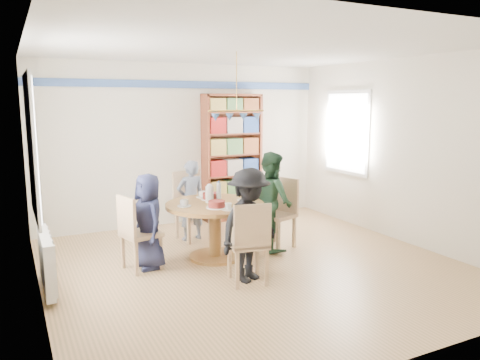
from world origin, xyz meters
TOP-DOWN VIEW (x-y plane):
  - ground at (0.00, 0.00)m, footprint 5.00×5.00m
  - room_shell at (-0.26, 0.87)m, footprint 5.00×5.00m
  - radiator at (-2.42, 0.30)m, footprint 0.12×1.00m
  - dining_table at (-0.32, 0.50)m, footprint 1.30×1.30m
  - chair_left at (-1.38, 0.51)m, footprint 0.51×0.51m
  - chair_right at (0.73, 0.57)m, footprint 0.56×0.56m
  - chair_far at (-0.29, 1.52)m, footprint 0.52×0.52m
  - chair_near at (-0.34, -0.52)m, footprint 0.50×0.50m
  - person_left at (-1.20, 0.54)m, footprint 0.45×0.63m
  - person_right at (0.56, 0.52)m, footprint 0.56×0.70m
  - person_far at (-0.31, 1.45)m, footprint 0.47×0.33m
  - person_near at (-0.28, -0.40)m, footprint 0.98×0.78m
  - bookshelf at (0.81, 2.34)m, footprint 1.05×0.31m
  - tableware at (-0.34, 0.53)m, footprint 1.03×1.03m

SIDE VIEW (x-z plane):
  - ground at x=0.00m, z-range 0.00..0.00m
  - radiator at x=-2.42m, z-range 0.05..0.65m
  - chair_left at x=-1.38m, z-range 0.05..0.99m
  - chair_near at x=-0.34m, z-range 0.05..1.01m
  - chair_right at x=0.73m, z-range 0.05..1.04m
  - dining_table at x=-0.32m, z-range 0.18..0.93m
  - chair_far at x=-0.29m, z-range 0.05..1.08m
  - person_left at x=-1.20m, z-range 0.00..1.20m
  - person_far at x=-0.31m, z-range 0.00..1.21m
  - person_near at x=-0.28m, z-range 0.00..1.33m
  - person_right at x=0.56m, z-range 0.00..1.39m
  - tableware at x=-0.34m, z-range 0.67..0.94m
  - bookshelf at x=0.81m, z-range -0.02..2.18m
  - room_shell at x=-0.26m, z-range -0.85..4.15m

